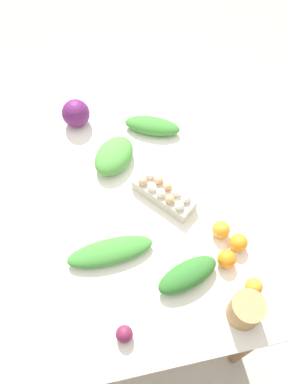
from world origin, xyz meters
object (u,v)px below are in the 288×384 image
Objects in this scene: orange_0 at (254,287)px; orange_3 at (239,243)px; paper_bag at (246,310)px; greens_bunch_beet_tops at (110,252)px; orange_1 at (227,259)px; greens_bunch_dandelion at (152,126)px; cabbage_purple at (76,113)px; orange_2 at (221,229)px; beet_root at (124,334)px; greens_bunch_scallion at (114,156)px; greens_bunch_chard at (188,275)px; egg_carton at (164,193)px.

orange_0 is 0.91× the size of orange_3.
paper_bag reaches higher than greens_bunch_beet_tops.
greens_bunch_dandelion is at bearing -169.74° from orange_1.
greens_bunch_dandelion is (0.13, 0.37, -0.04)m from cabbage_purple.
orange_0 is at bearing 10.54° from orange_2.
cabbage_purple is 1.19m from orange_0.
beet_root is at bearing -91.85° from paper_bag.
greens_bunch_scallion is at bearing -149.76° from orange_0.
greens_bunch_chard reaches higher than orange_2.
cabbage_purple is at bearing -160.19° from greens_bunch_chard.
greens_bunch_dandelion is 0.72m from greens_bunch_beet_tops.
orange_2 reaches higher than orange_0.
egg_carton is at bearing -5.35° from greens_bunch_dandelion.
orange_2 is (-0.34, 0.49, 0.01)m from beet_root.
orange_1 and orange_2 have the same top height.
egg_carton is at bearing 31.52° from cabbage_purple.
beet_root is at bearing -0.22° from greens_bunch_beet_tops.
greens_bunch_beet_tops is (0.64, -0.32, -0.00)m from greens_bunch_dandelion.
cabbage_purple reaches higher than orange_3.
greens_bunch_scallion is 0.72m from orange_1.
paper_bag is 0.46m from beet_root.
greens_bunch_beet_tops is at bearing -127.32° from paper_bag.
orange_2 is at bearing 130.40° from greens_bunch_chard.
beet_root is (0.56, -0.29, -0.01)m from egg_carton.
beet_root is at bearing -55.35° from orange_2.
cabbage_purple is 0.50× the size of greens_bunch_dandelion.
greens_bunch_beet_tops is at bearing 179.78° from beet_root.
greens_bunch_scallion is 0.71m from orange_3.
greens_bunch_beet_tops is 0.54m from orange_3.
greens_bunch_scallion is (-0.26, -0.19, 0.00)m from egg_carton.
greens_bunch_chard is 3.81× the size of orange_0.
beet_root is at bearing 114.10° from egg_carton.
greens_bunch_dandelion is 0.79× the size of greens_bunch_beet_tops.
greens_bunch_dandelion is 0.66m from orange_2.
paper_bag is at bearing 88.15° from beet_root.
greens_bunch_beet_tops is 4.72× the size of orange_2.
paper_bag is 1.83× the size of orange_0.
greens_bunch_chard is 3.41× the size of orange_1.
greens_bunch_chard is at bearing 59.73° from greens_bunch_beet_tops.
paper_bag is at bearing 23.62° from greens_bunch_scallion.
orange_3 is (-0.28, 0.08, -0.02)m from paper_bag.
cabbage_purple reaches higher than orange_1.
greens_bunch_scallion is at bearing -163.63° from greens_bunch_chard.
greens_bunch_chard is 0.27m from orange_3.
greens_bunch_beet_tops is 0.34m from beet_root.
greens_bunch_beet_tops is 0.60m from orange_0.
greens_bunch_chard is 0.26m from orange_2.
paper_bag is 0.29m from orange_3.
greens_bunch_dandelion is (-0.41, 0.04, -0.01)m from egg_carton.
egg_carton is (0.55, 0.34, -0.03)m from cabbage_purple.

